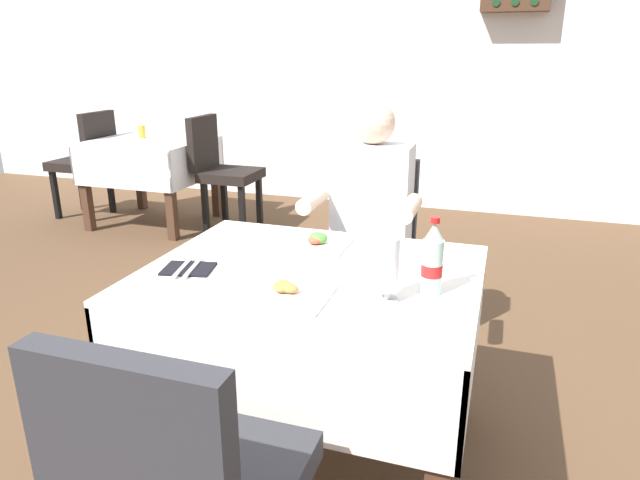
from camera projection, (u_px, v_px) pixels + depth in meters
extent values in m
plane|color=brown|center=(319.00, 448.00, 2.18)|extent=(11.00, 11.00, 0.00)
cube|color=white|center=(449.00, 50.00, 5.11)|extent=(11.00, 0.12, 2.98)
cube|color=white|center=(311.00, 273.00, 1.94)|extent=(1.14, 0.92, 0.02)
cube|color=white|center=(259.00, 385.00, 1.59)|extent=(1.14, 0.02, 0.32)
cube|color=white|center=(346.00, 273.00, 2.40)|extent=(1.14, 0.02, 0.32)
cube|color=white|center=(174.00, 297.00, 2.16)|extent=(0.02, 0.92, 0.32)
cube|color=white|center=(474.00, 342.00, 1.82)|extent=(0.02, 0.92, 0.32)
cube|color=#472D1E|center=(127.00, 403.00, 1.85)|extent=(0.07, 0.07, 0.73)
cube|color=#472D1E|center=(439.00, 472.00, 1.55)|extent=(0.07, 0.07, 0.73)
cube|color=#472D1E|center=(235.00, 305.00, 2.57)|extent=(0.07, 0.07, 0.73)
cube|color=#472D1E|center=(463.00, 339.00, 2.26)|extent=(0.07, 0.07, 0.73)
cube|color=#2D2D33|center=(363.00, 265.00, 2.70)|extent=(0.44, 0.44, 0.08)
cube|color=#2D2D33|center=(376.00, 201.00, 2.84)|extent=(0.42, 0.06, 0.44)
cube|color=black|center=(318.00, 325.00, 2.68)|extent=(0.04, 0.04, 0.45)
cube|color=black|center=(388.00, 336.00, 2.58)|extent=(0.04, 0.04, 0.45)
cube|color=black|center=(338.00, 297.00, 2.99)|extent=(0.04, 0.04, 0.45)
cube|color=black|center=(401.00, 306.00, 2.89)|extent=(0.04, 0.04, 0.45)
cube|color=#2D2D33|center=(131.00, 463.00, 1.03)|extent=(0.42, 0.06, 0.44)
cylinder|color=#282D42|center=(340.00, 331.00, 2.62)|extent=(0.10, 0.10, 0.45)
cylinder|color=#282D42|center=(373.00, 337.00, 2.57)|extent=(0.10, 0.10, 0.45)
cube|color=#282D42|center=(366.00, 265.00, 2.65)|extent=(0.34, 0.36, 0.12)
cube|color=silver|center=(372.00, 197.00, 2.62)|extent=(0.36, 0.20, 0.50)
sphere|color=beige|center=(374.00, 123.00, 2.51)|extent=(0.19, 0.19, 0.19)
cylinder|color=beige|center=(313.00, 200.00, 2.47)|extent=(0.07, 0.26, 0.07)
cylinder|color=beige|center=(410.00, 208.00, 2.34)|extent=(0.07, 0.26, 0.07)
cube|color=white|center=(290.00, 295.00, 1.73)|extent=(0.24, 0.24, 0.01)
ellipsoid|color=#B77A38|center=(287.00, 287.00, 1.73)|extent=(0.10, 0.08, 0.03)
ellipsoid|color=#B77A38|center=(282.00, 286.00, 1.74)|extent=(0.08, 0.09, 0.03)
cube|color=white|center=(317.00, 245.00, 2.17)|extent=(0.24, 0.24, 0.01)
ellipsoid|color=#C14C33|center=(317.00, 239.00, 2.17)|extent=(0.09, 0.10, 0.03)
ellipsoid|color=#4C8E38|center=(318.00, 238.00, 2.17)|extent=(0.08, 0.07, 0.04)
cylinder|color=white|center=(387.00, 299.00, 1.70)|extent=(0.07, 0.07, 0.01)
cylinder|color=white|center=(387.00, 294.00, 1.70)|extent=(0.02, 0.02, 0.03)
cylinder|color=white|center=(388.00, 264.00, 1.66)|extent=(0.07, 0.07, 0.17)
cylinder|color=#C68928|center=(388.00, 274.00, 1.67)|extent=(0.06, 0.06, 0.10)
cylinder|color=silver|center=(432.00, 267.00, 1.72)|extent=(0.06, 0.06, 0.18)
cylinder|color=red|center=(432.00, 270.00, 1.73)|extent=(0.07, 0.07, 0.04)
cone|color=silver|center=(434.00, 232.00, 1.69)|extent=(0.06, 0.06, 0.05)
cylinder|color=red|center=(435.00, 220.00, 1.68)|extent=(0.03, 0.03, 0.02)
cube|color=black|center=(188.00, 269.00, 1.94)|extent=(0.19, 0.16, 0.01)
cube|color=silver|center=(183.00, 267.00, 1.94)|extent=(0.05, 0.19, 0.01)
cube|color=silver|center=(193.00, 267.00, 1.94)|extent=(0.05, 0.19, 0.01)
cube|color=white|center=(149.00, 141.00, 4.84)|extent=(0.95, 0.88, 0.02)
cube|color=white|center=(120.00, 170.00, 4.51)|extent=(0.95, 0.02, 0.32)
cube|color=white|center=(178.00, 152.00, 5.28)|extent=(0.95, 0.02, 0.32)
cube|color=white|center=(107.00, 157.00, 5.03)|extent=(0.02, 0.88, 0.32)
cube|color=white|center=(198.00, 164.00, 4.76)|extent=(0.02, 0.88, 0.32)
cube|color=#472D1E|center=(85.00, 189.00, 4.74)|extent=(0.07, 0.07, 0.73)
cube|color=#472D1E|center=(170.00, 197.00, 4.50)|extent=(0.07, 0.07, 0.73)
cube|color=#472D1E|center=(139.00, 172.00, 5.42)|extent=(0.07, 0.07, 0.73)
cube|color=#472D1E|center=(216.00, 178.00, 5.18)|extent=(0.07, 0.07, 0.73)
cube|color=black|center=(80.00, 164.00, 5.15)|extent=(0.44, 0.44, 0.08)
cube|color=black|center=(99.00, 137.00, 4.99)|extent=(0.06, 0.42, 0.44)
cube|color=black|center=(81.00, 187.00, 5.44)|extent=(0.04, 0.04, 0.45)
cube|color=black|center=(56.00, 195.00, 5.13)|extent=(0.04, 0.04, 0.45)
cube|color=black|center=(111.00, 189.00, 5.34)|extent=(0.04, 0.04, 0.45)
cube|color=black|center=(86.00, 198.00, 5.03)|extent=(0.04, 0.04, 0.45)
cube|color=black|center=(231.00, 175.00, 4.69)|extent=(0.44, 0.44, 0.08)
cube|color=black|center=(203.00, 143.00, 4.68)|extent=(0.06, 0.42, 0.44)
cube|color=black|center=(242.00, 212.00, 4.57)|extent=(0.04, 0.04, 0.45)
cube|color=black|center=(259.00, 202.00, 4.88)|extent=(0.04, 0.04, 0.45)
cube|color=black|center=(205.00, 209.00, 4.67)|extent=(0.04, 0.04, 0.45)
cube|color=black|center=(224.00, 199.00, 4.98)|extent=(0.04, 0.04, 0.45)
cylinder|color=gold|center=(142.00, 132.00, 4.92)|extent=(0.06, 0.06, 0.11)
cylinder|color=#193D1E|center=(496.00, 3.00, 4.70)|extent=(0.06, 0.14, 0.06)
cylinder|color=#193D1E|center=(515.00, 3.00, 4.66)|extent=(0.06, 0.14, 0.06)
cylinder|color=#193D1E|center=(534.00, 2.00, 4.61)|extent=(0.06, 0.14, 0.06)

